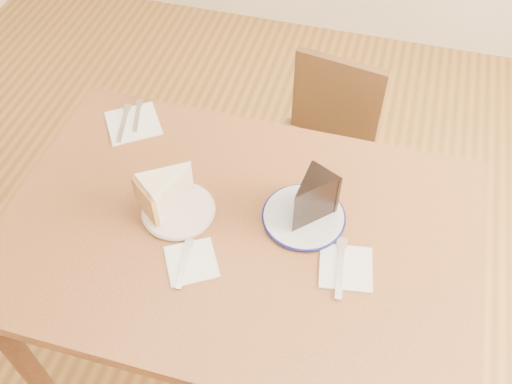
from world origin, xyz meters
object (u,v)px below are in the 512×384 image
at_px(table, 239,252).
at_px(chair_far, 321,156).
at_px(carrot_cake, 170,189).
at_px(chocolate_cake, 308,202).
at_px(plate_cream, 179,211).
at_px(plate_navy, 304,217).

distance_m(table, chair_far, 0.66).
height_order(carrot_cake, chocolate_cake, chocolate_cake).
bearing_deg(table, carrot_cake, 169.59).
bearing_deg(table, plate_cream, 175.32).
bearing_deg(chocolate_cake, plate_cream, 36.84).
height_order(plate_cream, carrot_cake, carrot_cake).
height_order(chair_far, chocolate_cake, chocolate_cake).
xyz_separation_m(table, plate_cream, (-0.16, 0.01, 0.10)).
distance_m(table, plate_cream, 0.20).
bearing_deg(plate_navy, carrot_cake, -172.33).
relative_size(chair_far, carrot_cake, 5.69).
height_order(chair_far, plate_navy, plate_navy).
relative_size(table, plate_cream, 6.64).
bearing_deg(plate_cream, carrot_cake, 138.54).
bearing_deg(plate_navy, chair_far, 93.68).
xyz_separation_m(plate_cream, carrot_cake, (-0.02, 0.02, 0.05)).
xyz_separation_m(table, carrot_cake, (-0.19, 0.03, 0.16)).
bearing_deg(carrot_cake, table, 27.14).
bearing_deg(chair_far, carrot_cake, 71.92).
relative_size(table, chocolate_cake, 9.80).
bearing_deg(plate_cream, chair_far, 65.00).
height_order(plate_cream, plate_navy, same).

